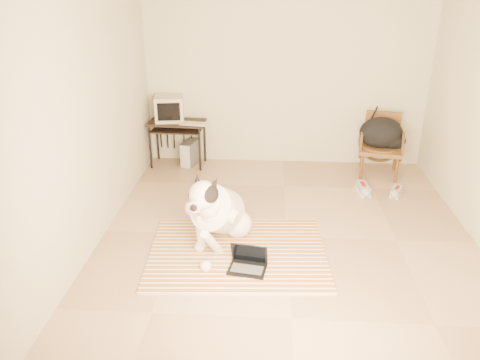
# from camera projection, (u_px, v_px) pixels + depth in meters

# --- Properties ---
(floor) EXTENTS (4.50, 4.50, 0.00)m
(floor) POSITION_uv_depth(u_px,v_px,m) (287.00, 237.00, 5.07)
(floor) COLOR tan
(floor) RESTS_ON ground
(wall_back) EXTENTS (4.50, 0.00, 4.50)m
(wall_back) POSITION_uv_depth(u_px,v_px,m) (286.00, 72.00, 6.58)
(wall_back) COLOR beige
(wall_back) RESTS_ON floor
(wall_front) EXTENTS (4.50, 0.00, 4.50)m
(wall_front) POSITION_uv_depth(u_px,v_px,m) (309.00, 236.00, 2.47)
(wall_front) COLOR beige
(wall_front) RESTS_ON floor
(wall_left) EXTENTS (0.00, 4.50, 4.50)m
(wall_left) POSITION_uv_depth(u_px,v_px,m) (90.00, 113.00, 4.64)
(wall_left) COLOR beige
(wall_left) RESTS_ON floor
(rug) EXTENTS (1.86, 1.47, 0.02)m
(rug) POSITION_uv_depth(u_px,v_px,m) (238.00, 252.00, 4.77)
(rug) COLOR #BA611B
(rug) RESTS_ON floor
(dog) EXTENTS (0.66, 1.23, 0.89)m
(dog) POSITION_uv_depth(u_px,v_px,m) (218.00, 212.00, 4.83)
(dog) COLOR white
(dog) RESTS_ON rug
(laptop) EXTENTS (0.39, 0.31, 0.25)m
(laptop) POSITION_uv_depth(u_px,v_px,m) (248.00, 263.00, 4.48)
(laptop) COLOR black
(laptop) RESTS_ON rug
(computer_desk) EXTENTS (0.82, 0.49, 0.67)m
(computer_desk) POSITION_uv_depth(u_px,v_px,m) (177.00, 128.00, 6.74)
(computer_desk) COLOR black
(computer_desk) RESTS_ON floor
(crt_monitor) EXTENTS (0.45, 0.43, 0.36)m
(crt_monitor) POSITION_uv_depth(u_px,v_px,m) (169.00, 108.00, 6.70)
(crt_monitor) COLOR tan
(crt_monitor) RESTS_ON computer_desk
(desk_keyboard) EXTENTS (0.41, 0.20, 0.03)m
(desk_keyboard) POSITION_uv_depth(u_px,v_px,m) (194.00, 124.00, 6.58)
(desk_keyboard) COLOR tan
(desk_keyboard) RESTS_ON computer_desk
(pc_tower) EXTENTS (0.25, 0.41, 0.36)m
(pc_tower) POSITION_uv_depth(u_px,v_px,m) (190.00, 153.00, 6.92)
(pc_tower) COLOR #4B4B4D
(pc_tower) RESTS_ON floor
(rattan_chair) EXTENTS (0.65, 0.64, 0.85)m
(rattan_chair) POSITION_uv_depth(u_px,v_px,m) (381.00, 145.00, 6.52)
(rattan_chair) COLOR brown
(rattan_chair) RESTS_ON floor
(backpack) EXTENTS (0.63, 0.49, 0.44)m
(backpack) POSITION_uv_depth(u_px,v_px,m) (383.00, 134.00, 6.43)
(backpack) COLOR black
(backpack) RESTS_ON rattan_chair
(sneaker_left) EXTENTS (0.16, 0.33, 0.11)m
(sneaker_left) POSITION_uv_depth(u_px,v_px,m) (363.00, 189.00, 6.08)
(sneaker_left) COLOR silver
(sneaker_left) RESTS_ON floor
(sneaker_right) EXTENTS (0.22, 0.29, 0.10)m
(sneaker_right) POSITION_uv_depth(u_px,v_px,m) (396.00, 192.00, 6.02)
(sneaker_right) COLOR silver
(sneaker_right) RESTS_ON floor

